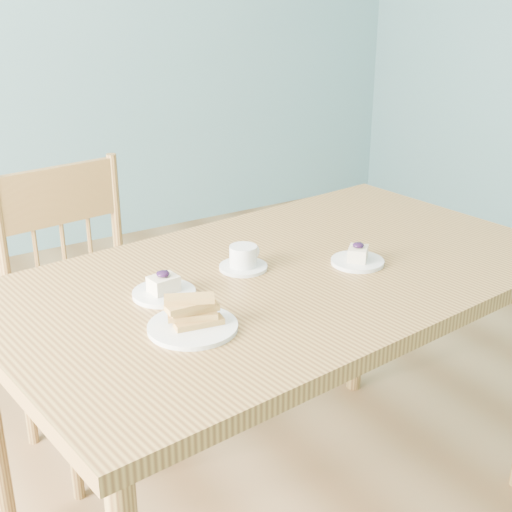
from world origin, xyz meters
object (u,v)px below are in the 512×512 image
at_px(dining_table, 284,299).
at_px(coffee_cup, 244,259).
at_px(cheesecake_plate_near, 358,258).
at_px(dining_chair, 89,314).
at_px(biscotti_plate, 192,319).
at_px(cheesecake_plate_far, 164,289).

bearing_deg(dining_table, coffee_cup, 131.67).
height_order(cheesecake_plate_near, coffee_cup, coffee_cup).
xyz_separation_m(dining_chair, cheesecake_plate_near, (0.52, -0.71, 0.33)).
height_order(dining_chair, biscotti_plate, dining_chair).
bearing_deg(coffee_cup, biscotti_plate, -150.45).
relative_size(coffee_cup, biscotti_plate, 0.64).
relative_size(cheesecake_plate_near, coffee_cup, 1.12).
bearing_deg(cheesecake_plate_near, coffee_cup, 154.21).
bearing_deg(dining_table, cheesecake_plate_far, 167.63).
relative_size(dining_chair, cheesecake_plate_far, 6.34).
bearing_deg(biscotti_plate, cheesecake_plate_far, 83.62).
bearing_deg(cheesecake_plate_far, cheesecake_plate_near, -10.20).
height_order(dining_table, biscotti_plate, biscotti_plate).
bearing_deg(dining_table, cheesecake_plate_near, -23.60).
relative_size(dining_table, cheesecake_plate_near, 11.28).
bearing_deg(cheesecake_plate_far, coffee_cup, 8.88).
bearing_deg(cheesecake_plate_near, dining_chair, 126.09).
bearing_deg(biscotti_plate, dining_table, 23.97).
distance_m(coffee_cup, biscotti_plate, 0.35).
bearing_deg(biscotti_plate, cheesecake_plate_near, 10.01).
xyz_separation_m(dining_table, coffee_cup, (-0.08, 0.07, 0.11)).
distance_m(dining_chair, cheesecake_plate_near, 0.94).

